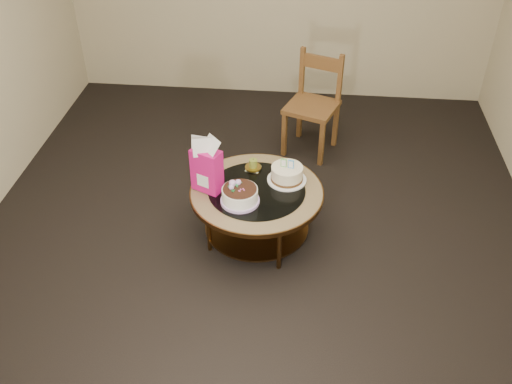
# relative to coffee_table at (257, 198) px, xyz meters

# --- Properties ---
(ground) EXTENTS (5.00, 5.00, 0.00)m
(ground) POSITION_rel_coffee_table_xyz_m (-0.00, 0.00, -0.38)
(ground) COLOR black
(ground) RESTS_ON ground
(room_walls) EXTENTS (4.52, 5.02, 2.61)m
(room_walls) POSITION_rel_coffee_table_xyz_m (-0.00, 0.00, 1.16)
(room_walls) COLOR #B7AA8A
(room_walls) RESTS_ON ground
(coffee_table) EXTENTS (1.02, 1.02, 0.46)m
(coffee_table) POSITION_rel_coffee_table_xyz_m (0.00, 0.00, 0.00)
(coffee_table) COLOR brown
(coffee_table) RESTS_ON ground
(decorated_cake) EXTENTS (0.29, 0.29, 0.17)m
(decorated_cake) POSITION_rel_coffee_table_xyz_m (-0.11, -0.16, 0.14)
(decorated_cake) COLOR #C9A0E3
(decorated_cake) RESTS_ON coffee_table
(cream_cake) EXTENTS (0.30, 0.30, 0.19)m
(cream_cake) POSITION_rel_coffee_table_xyz_m (0.22, 0.14, 0.14)
(cream_cake) COLOR white
(cream_cake) RESTS_ON coffee_table
(gift_bag) EXTENTS (0.25, 0.22, 0.44)m
(gift_bag) POSITION_rel_coffee_table_xyz_m (-0.37, -0.02, 0.30)
(gift_bag) COLOR #CE136D
(gift_bag) RESTS_ON coffee_table
(pillar_candle) EXTENTS (0.13, 0.13, 0.10)m
(pillar_candle) POSITION_rel_coffee_table_xyz_m (-0.05, 0.27, 0.11)
(pillar_candle) COLOR #E5C95E
(pillar_candle) RESTS_ON coffee_table
(dining_chair) EXTENTS (0.57, 0.57, 0.95)m
(dining_chair) POSITION_rel_coffee_table_xyz_m (0.40, 1.34, 0.10)
(dining_chair) COLOR brown
(dining_chair) RESTS_ON ground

